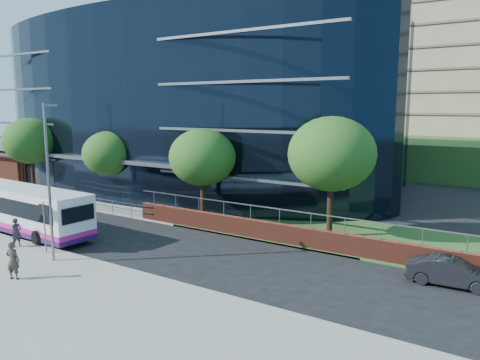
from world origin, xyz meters
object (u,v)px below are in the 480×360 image
Objects in this scene: tree_far_a at (31,141)px; pedestrian_b at (13,260)px; tree_far_c at (202,157)px; tree_far_d at (332,154)px; streetlight_east at (49,178)px; street_sign at (44,217)px; parked_car at (452,272)px; city_bus at (26,210)px; tree_far_b at (109,154)px; brick_pavilion at (22,162)px; pedestrian at (17,232)px.

pedestrian_b is (19.81, -13.82, -3.82)m from tree_far_a.
tree_far_c is 0.87× the size of tree_far_d.
street_sign is at bearing 158.64° from streetlight_east.
tree_far_d is 9.82m from parked_car.
streetlight_east is (-10.00, -12.17, -0.75)m from tree_far_d.
tree_far_c reaches higher than street_sign.
city_bus reaches higher than parked_car.
streetlight_east is 4.50× the size of pedestrian_b.
parked_car is (26.63, -3.68, -3.57)m from tree_far_b.
tree_far_b is (19.00, -4.00, 2.27)m from brick_pavilion.
pedestrian is 0.93× the size of pedestrian_b.
tree_far_a is at bearing 149.54° from streetlight_east.
brick_pavilion reaches higher than parked_car.
parked_car is at bearing 21.17° from street_sign.
brick_pavilion is at bearing 174.74° from tree_far_d.
tree_far_c reaches higher than parked_car.
pedestrian_b is (-9.19, -14.82, -4.15)m from tree_far_d.
streetlight_east reaches higher than pedestrian_b.
city_bus is at bearing -73.53° from tree_far_b.
tree_far_a reaches higher than tree_far_c.
tree_far_d reaches higher than tree_far_a.
tree_far_d is 0.67× the size of city_bus.
city_bus is at bearing -31.30° from brick_pavilion.
parked_car is 2.35× the size of pedestrian.
brick_pavilion is 1.32× the size of tree_far_c.
brick_pavilion is 1.42× the size of tree_far_b.
tree_far_d is 19.29m from city_bus.
streetlight_east reaches higher than city_bus.
pedestrian is at bearing -39.23° from city_bus.
tree_far_a is at bearing 180.00° from tree_far_c.
tree_far_d is 18.69m from pedestrian.
tree_far_c is 3.95× the size of pedestrian.
street_sign is 2.80m from streetlight_east.
street_sign is at bearing 107.79° from parked_car.
tree_far_c is 12.40m from pedestrian.
tree_far_c reaches higher than pedestrian.
pedestrian_b is (28.81, -18.32, -0.90)m from brick_pavilion.
city_bus is (-7.28, -8.71, -2.96)m from tree_far_c.
tree_far_d is at bearing 57.90° from parked_car.
city_bus is (-4.78, 1.88, -0.58)m from street_sign.
parked_car is (7.63, -4.18, -4.55)m from tree_far_d.
pedestrian is (-13.82, -11.85, -4.21)m from tree_far_d.
streetlight_east is 19.73m from parked_car.
tree_far_a is at bearing 81.66° from parked_car.
city_bus reaches higher than pedestrian_b.
street_sign is 1.70× the size of pedestrian.
street_sign is 11.14m from tree_far_c.
tree_far_a is at bearing -177.14° from tree_far_b.
street_sign is 16.61m from tree_far_d.
brick_pavilion is 34.15m from pedestrian_b.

